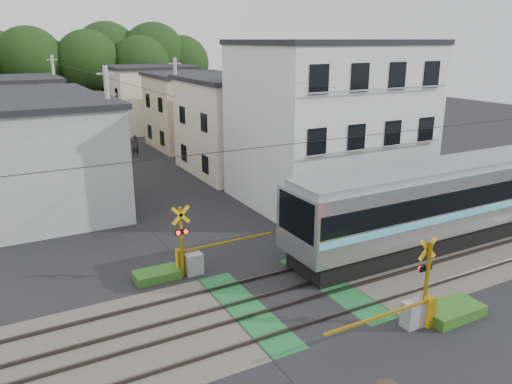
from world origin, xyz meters
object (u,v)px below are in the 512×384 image
pedestrian (135,146)px  crossing_signal_near (416,308)px  crossing_signal_far (191,258)px  apartment_block (329,122)px

pedestrian → crossing_signal_near: bearing=91.6°
pedestrian → crossing_signal_far: bearing=79.3°
crossing_signal_near → pedestrian: 29.64m
crossing_signal_near → pedestrian: (-1.34, 29.61, 0.22)m
crossing_signal_far → pedestrian: size_ratio=2.55×
crossing_signal_far → apartment_block: (11.09, 5.84, 3.94)m
apartment_block → pedestrian: (-7.26, 16.46, -3.73)m
crossing_signal_near → crossing_signal_far: (-5.17, 7.31, 0.00)m
apartment_block → pedestrian: bearing=113.8°
crossing_signal_near → pedestrian: size_ratio=2.55×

